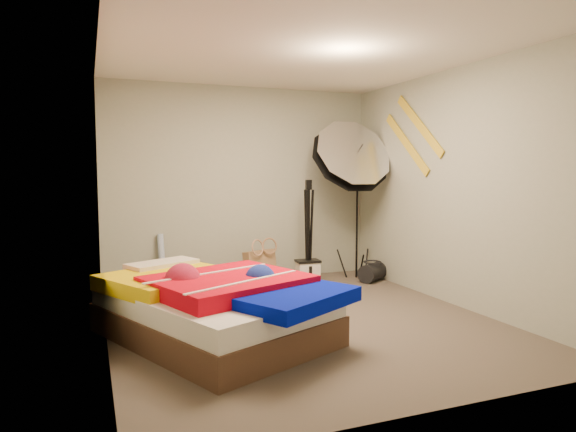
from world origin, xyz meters
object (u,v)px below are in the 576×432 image
wrapping_roll (162,261)px  bed (214,306)px  photo_umbrella (349,159)px  camera_case (308,272)px  camera_tripod (308,224)px  tote_bag (260,268)px  duffel_bag (372,272)px

wrapping_roll → bed: (0.15, -2.10, -0.05)m
bed → photo_umbrella: 3.02m
camera_case → camera_tripod: (0.01, 0.01, 0.62)m
camera_tripod → tote_bag: bearing=167.5°
camera_case → bed: bed is taller
tote_bag → wrapping_roll: size_ratio=0.65×
duffel_bag → camera_tripod: camera_tripod is taller
wrapping_roll → bed: size_ratio=0.29×
photo_umbrella → bed: bearing=-142.7°
photo_umbrella → camera_tripod: 0.99m
camera_tripod → photo_umbrella: bearing=-4.2°
bed → camera_case: bearing=46.3°
duffel_bag → bed: bed is taller
bed → tote_bag: bearing=60.9°
camera_tripod → bed: bearing=-133.6°
duffel_bag → camera_tripod: 1.05m
duffel_bag → camera_case: bearing=133.5°
camera_case → photo_umbrella: photo_umbrella is taller
tote_bag → wrapping_roll: wrapping_roll is taller
tote_bag → camera_tripod: 0.81m
tote_bag → duffel_bag: 1.45m
duffel_bag → photo_umbrella: size_ratio=0.17×
wrapping_roll → photo_umbrella: 2.67m
tote_bag → camera_case: (0.59, -0.15, -0.08)m
tote_bag → photo_umbrella: 1.79m
duffel_bag → bed: size_ratio=0.17×
duffel_bag → photo_umbrella: (-0.25, 0.18, 1.46)m
bed → photo_umbrella: (2.17, 1.65, 1.29)m
camera_case → bed: bearing=-129.6°
tote_bag → camera_case: tote_bag is taller
tote_bag → wrapping_roll: (-1.17, 0.27, 0.11)m
camera_case → bed: 2.33m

